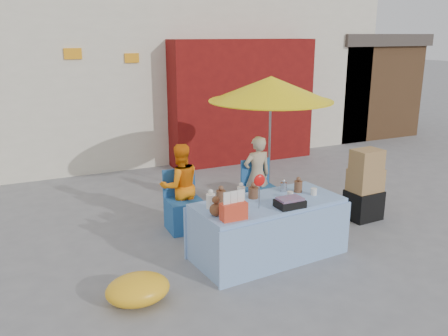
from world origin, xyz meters
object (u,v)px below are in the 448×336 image
chair_right (261,200)px  vendor_orange (180,186)px  market_table (267,228)px  box_stack (365,187)px  vendor_beige (257,175)px  chair_left (184,212)px  umbrella (271,89)px

chair_right → vendor_orange: size_ratio=0.69×
market_table → chair_right: size_ratio=2.31×
vendor_orange → box_stack: bearing=162.4°
chair_right → box_stack: 1.56m
vendor_beige → chair_left: bearing=7.9°
chair_left → umbrella: (1.55, 0.28, 1.64)m
market_table → box_stack: size_ratio=1.82×
chair_right → box_stack: (1.34, -0.77, 0.24)m
market_table → chair_right: market_table is taller
chair_left → chair_right: 1.25m
vendor_beige → umbrella: (0.30, 0.15, 1.28)m
chair_left → vendor_beige: vendor_beige is taller
chair_right → vendor_beige: 0.38m
vendor_beige → umbrella: bearing=-151.7°
chair_right → vendor_orange: bearing=175.6°
market_table → vendor_beige: (0.61, 1.37, 0.24)m
chair_left → chair_right: same height
vendor_beige → box_stack: bearing=147.6°
vendor_beige → vendor_orange: bearing=1.7°
box_stack → market_table: bearing=-166.6°
market_table → umbrella: bearing=54.2°
vendor_orange → vendor_beige: bearing=-178.3°
chair_left → vendor_beige: 1.31m
chair_right → vendor_orange: (-1.25, 0.13, 0.36)m
chair_left → vendor_beige: bearing=7.9°
chair_left → vendor_orange: bearing=91.9°
umbrella → vendor_beige: bearing=-153.4°
chair_right → umbrella: (0.30, 0.28, 1.64)m
umbrella → box_stack: (1.04, -1.06, -1.39)m
umbrella → box_stack: size_ratio=1.94×
vendor_beige → umbrella: 1.32m
vendor_orange → chair_left: bearing=91.9°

